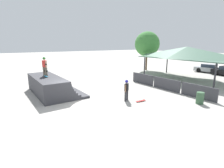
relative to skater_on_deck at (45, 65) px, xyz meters
The scene contains 11 objects.
ground_plane 4.58m from the skater_on_deck, 17.29° to the left, with size 160.00×160.00×0.00m, color #ADA8A0.
quarter_pipe_ramp 1.84m from the skater_on_deck, 21.59° to the left, with size 5.89×3.46×1.50m.
skater_on_deck is the anchor object (origin of this frame).
skateboard_on_deck 1.01m from the skater_on_deck, ahead, with size 0.81×0.26×0.09m.
bystander_walking 7.27m from the skater_on_deck, 38.37° to the left, with size 0.43×0.58×1.59m.
skateboard_on_ground 8.55m from the skater_on_deck, 38.85° to the left, with size 0.29×0.80×0.09m.
barrier_fence 10.98m from the skater_on_deck, 61.15° to the left, with size 9.14×0.12×1.05m.
pavilion_shelter 15.71m from the skater_on_deck, 78.02° to the left, with size 10.62×5.43×3.87m.
tree_beside_pavilion 17.63m from the skater_on_deck, 105.61° to the left, with size 3.87×3.87×6.07m.
trash_bin 12.49m from the skater_on_deck, 42.18° to the left, with size 0.52×0.52×0.85m, color #385B3D.
parked_car_silver 22.95m from the skater_on_deck, 83.87° to the left, with size 4.22×2.20×1.27m.
Camera 1 is at (11.67, -4.80, 4.22)m, focal length 28.00 mm.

